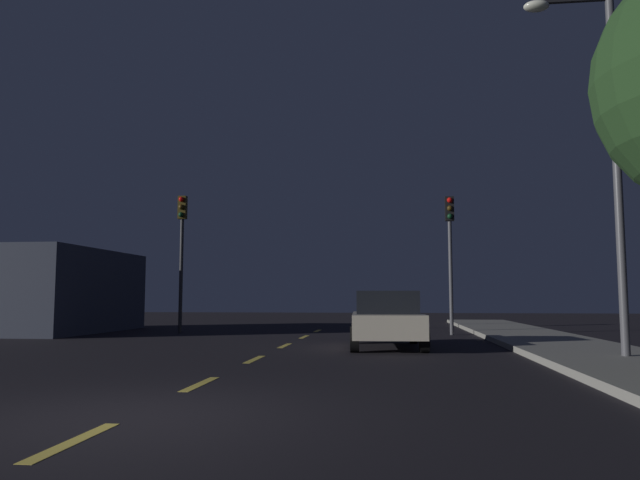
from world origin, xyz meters
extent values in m
plane|color=black|center=(0.00, 7.00, 0.00)|extent=(80.00, 80.00, 0.00)
cube|color=gray|center=(7.50, 7.00, 0.07)|extent=(3.00, 40.00, 0.15)
cube|color=#EACC4C|center=(0.00, -1.20, 0.00)|extent=(0.16, 1.60, 0.01)
cube|color=#EACC4C|center=(0.00, 2.60, 0.00)|extent=(0.16, 1.60, 0.01)
cube|color=#EACC4C|center=(0.00, 6.40, 0.00)|extent=(0.16, 1.60, 0.01)
cube|color=#EACC4C|center=(0.00, 10.20, 0.00)|extent=(0.16, 1.60, 0.01)
cube|color=#EACC4C|center=(0.00, 14.00, 0.00)|extent=(0.16, 1.60, 0.01)
cube|color=#EACC4C|center=(0.00, 17.80, 0.00)|extent=(0.16, 1.60, 0.01)
cylinder|color=#2D2D30|center=(-5.07, 15.78, 2.65)|extent=(0.14, 0.14, 5.30)
cube|color=#382D0C|center=(-5.07, 15.78, 4.85)|extent=(0.32, 0.24, 0.90)
sphere|color=red|center=(-5.07, 15.62, 5.15)|extent=(0.20, 0.20, 0.20)
sphere|color=#3F2D0C|center=(-5.07, 15.62, 4.85)|extent=(0.20, 0.20, 0.20)
sphere|color=#0C3319|center=(-5.07, 15.62, 4.55)|extent=(0.20, 0.20, 0.20)
cylinder|color=#4C4C51|center=(5.17, 15.78, 2.54)|extent=(0.14, 0.14, 5.07)
cube|color=black|center=(5.17, 15.78, 4.62)|extent=(0.32, 0.24, 0.90)
sphere|color=red|center=(5.17, 15.62, 4.92)|extent=(0.20, 0.20, 0.20)
sphere|color=#3F2D0C|center=(5.17, 15.62, 4.62)|extent=(0.20, 0.20, 0.20)
sphere|color=#0C3319|center=(5.17, 15.62, 4.32)|extent=(0.20, 0.20, 0.20)
cube|color=beige|center=(2.85, 9.85, 0.62)|extent=(2.04, 4.17, 0.61)
cube|color=black|center=(2.86, 9.64, 1.22)|extent=(1.70, 1.92, 0.60)
cylinder|color=black|center=(1.92, 11.29, 0.32)|extent=(0.25, 0.65, 0.64)
cylinder|color=black|center=(3.63, 11.38, 0.32)|extent=(0.25, 0.65, 0.64)
cylinder|color=black|center=(2.08, 8.32, 0.32)|extent=(0.25, 0.65, 0.64)
cylinder|color=black|center=(3.78, 8.41, 0.32)|extent=(0.25, 0.65, 0.64)
cylinder|color=#4C4C51|center=(7.80, 6.54, 3.99)|extent=(0.18, 0.18, 7.98)
cube|color=black|center=(7.03, 6.54, 7.88)|extent=(1.54, 0.10, 0.10)
ellipsoid|color=silver|center=(6.26, 6.54, 7.78)|extent=(0.56, 0.36, 0.24)
cube|color=#333847|center=(-10.33, 15.67, 1.60)|extent=(4.67, 7.34, 3.20)
camera|label=1|loc=(2.99, -6.73, 1.36)|focal=33.87mm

